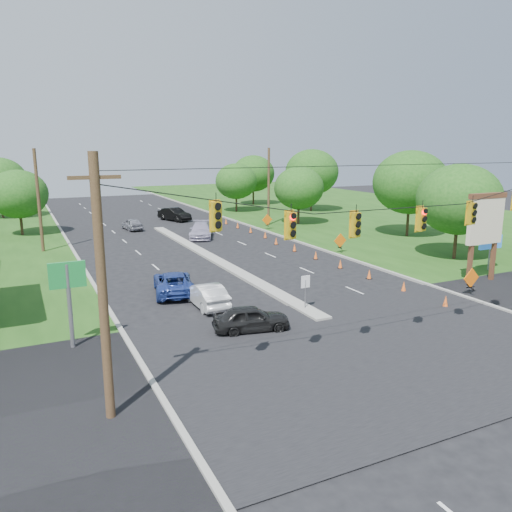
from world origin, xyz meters
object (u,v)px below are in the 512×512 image
pylon_sign (486,224)px  white_sedan (206,295)px  blue_pickup (174,283)px  black_sedan (251,318)px

pylon_sign → white_sedan: size_ratio=1.45×
white_sedan → blue_pickup: blue_pickup is taller
pylon_sign → blue_pickup: (-20.07, 6.34, -3.29)m
white_sedan → pylon_sign: bearing=170.8°
black_sedan → white_sedan: white_sedan is taller
black_sedan → blue_pickup: blue_pickup is taller
pylon_sign → white_sedan: (-19.09, 2.98, -3.31)m
white_sedan → blue_pickup: bearing=-74.2°
blue_pickup → black_sedan: bearing=113.3°
black_sedan → white_sedan: 4.79m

